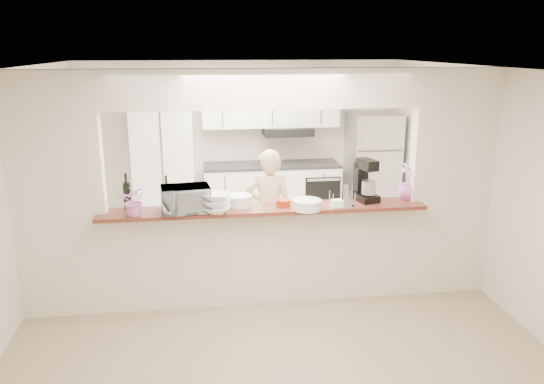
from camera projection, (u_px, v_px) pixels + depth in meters
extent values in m
plane|color=tan|center=(264.00, 300.00, 5.85)|extent=(6.00, 6.00, 0.00)
cube|color=silver|center=(251.00, 248.00, 7.33)|extent=(5.00, 2.90, 0.01)
cube|color=silver|center=(59.00, 199.00, 5.25)|extent=(0.90, 0.15, 2.50)
cube|color=silver|center=(450.00, 184.00, 5.78)|extent=(0.90, 0.15, 2.50)
cube|color=silver|center=(263.00, 89.00, 5.23)|extent=(3.20, 0.15, 0.40)
cube|color=silver|center=(264.00, 256.00, 5.71)|extent=(3.20, 0.15, 1.05)
cube|color=brown|center=(265.00, 209.00, 5.51)|extent=(3.40, 0.38, 0.04)
cube|color=white|center=(164.00, 160.00, 7.99)|extent=(0.90, 0.60, 2.10)
cube|color=white|center=(272.00, 194.00, 8.36)|extent=(2.10, 0.60, 0.90)
cube|color=#292A2C|center=(272.00, 165.00, 8.24)|extent=(2.10, 0.62, 0.04)
cube|color=white|center=(271.00, 102.00, 8.10)|extent=(2.10, 0.35, 0.75)
cube|color=black|center=(288.00, 131.00, 8.15)|extent=(0.75, 0.45, 0.12)
cube|color=black|center=(323.00, 195.00, 8.16)|extent=(0.55, 0.02, 0.55)
cube|color=#BBBBC0|center=(372.00, 167.00, 8.42)|extent=(0.75, 0.70, 1.70)
imported|color=#DC74C3|center=(135.00, 200.00, 5.20)|extent=(0.31, 0.28, 0.31)
cylinder|color=black|center=(127.00, 196.00, 5.40)|extent=(0.08, 0.08, 0.28)
cylinder|color=black|center=(126.00, 178.00, 5.35)|extent=(0.03, 0.03, 0.10)
cylinder|color=black|center=(167.00, 196.00, 5.46)|extent=(0.07, 0.07, 0.26)
cylinder|color=black|center=(166.00, 180.00, 5.41)|extent=(0.02, 0.02, 0.09)
imported|color=#A2A2A7|center=(186.00, 199.00, 5.32)|extent=(0.52, 0.38, 0.27)
imported|color=white|center=(217.00, 203.00, 5.30)|extent=(0.32, 0.32, 0.20)
cylinder|color=white|center=(240.00, 201.00, 5.54)|extent=(0.25, 0.25, 0.11)
cylinder|color=white|center=(240.00, 196.00, 5.52)|extent=(0.26, 0.26, 0.01)
cylinder|color=white|center=(307.00, 205.00, 5.42)|extent=(0.29, 0.29, 0.10)
cylinder|color=white|center=(307.00, 200.00, 5.40)|extent=(0.30, 0.30, 0.01)
cylinder|color=maroon|center=(283.00, 203.00, 5.54)|extent=(0.15, 0.15, 0.07)
cylinder|color=beige|center=(302.00, 202.00, 5.57)|extent=(0.16, 0.16, 0.07)
cube|color=silver|center=(342.00, 206.00, 5.52)|extent=(0.26, 0.16, 0.02)
cube|color=white|center=(342.00, 203.00, 5.50)|extent=(0.11, 0.11, 0.06)
cube|color=black|center=(365.00, 197.00, 5.74)|extent=(0.27, 0.34, 0.08)
cube|color=black|center=(361.00, 177.00, 5.78)|extent=(0.15, 0.14, 0.33)
cube|color=black|center=(367.00, 164.00, 5.63)|extent=(0.19, 0.29, 0.11)
cylinder|color=#B7B7BC|center=(369.00, 187.00, 5.65)|extent=(0.15, 0.15, 0.14)
imported|color=#D271D1|center=(409.00, 181.00, 5.76)|extent=(0.27, 0.27, 0.40)
imported|color=#D4B189|center=(269.00, 212.00, 6.43)|extent=(0.61, 0.44, 1.53)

